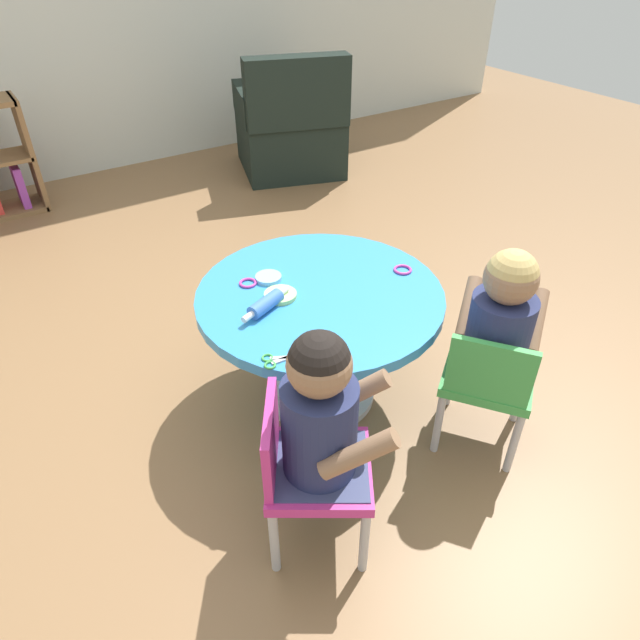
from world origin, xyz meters
TOP-DOWN VIEW (x-y plane):
  - ground_plane at (0.00, 0.00)m, footprint 10.00×10.00m
  - craft_table at (0.00, 0.00)m, footprint 0.89×0.89m
  - child_chair_left at (-0.37, -0.50)m, footprint 0.42×0.42m
  - seated_child_left at (-0.34, -0.53)m, footprint 0.44×0.41m
  - child_chair_right at (0.34, -0.53)m, footprint 0.42×0.42m
  - seated_child_right at (0.38, -0.50)m, footprint 0.44×0.42m
  - armchair_dark at (1.15, 2.15)m, footprint 0.89×0.90m
  - rolling_pin at (-0.22, 0.01)m, footprint 0.22×0.11m
  - craft_scissors at (-0.32, -0.25)m, footprint 0.14×0.09m
  - playdough_blob_0 at (-0.11, 0.18)m, footprint 0.10×0.10m
  - playdough_blob_1 at (-0.13, 0.05)m, footprint 0.12×0.12m
  - cookie_cutter_0 at (0.34, -0.05)m, footprint 0.07×0.07m
  - cookie_cutter_1 at (-0.19, 0.19)m, footprint 0.07×0.07m

SIDE VIEW (x-z plane):
  - ground_plane at x=0.00m, z-range 0.00..0.00m
  - child_chair_left at x=-0.37m, z-range 0.04..0.57m
  - child_chair_right at x=0.34m, z-range 0.04..0.57m
  - armchair_dark at x=1.15m, z-range -0.12..0.73m
  - craft_table at x=0.00m, z-range 0.13..0.63m
  - craft_scissors at x=-0.32m, z-range 0.50..0.51m
  - cookie_cutter_0 at x=0.34m, z-range 0.50..0.51m
  - cookie_cutter_1 at x=-0.19m, z-range 0.50..0.51m
  - playdough_blob_0 at x=-0.11m, z-range 0.50..0.52m
  - playdough_blob_1 at x=-0.13m, z-range 0.50..0.52m
  - rolling_pin at x=-0.22m, z-range 0.50..0.55m
  - seated_child_left at x=-0.34m, z-range 0.28..0.79m
  - seated_child_right at x=0.38m, z-range 0.28..0.79m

